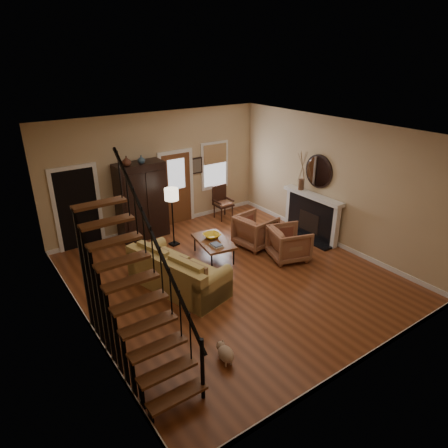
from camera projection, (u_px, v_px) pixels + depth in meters
room at (175, 197)px, 9.69m from camera, size 7.00×7.33×3.30m
staircase at (133, 276)px, 6.11m from camera, size 0.94×2.80×3.20m
fireplace at (313, 211)px, 10.90m from camera, size 0.33×1.95×2.30m
armoire at (142, 201)px, 10.76m from camera, size 1.30×0.60×2.10m
vase_a at (126, 161)px, 10.04m from camera, size 0.24×0.24×0.25m
vase_b at (141, 159)px, 10.25m from camera, size 0.20×0.20×0.21m
sofa at (178, 271)px, 8.60m from camera, size 1.53×2.43×0.84m
coffee_table at (214, 249)px, 9.94m from camera, size 0.91×1.34×0.47m
bowl at (212, 236)px, 9.96m from camera, size 0.42×0.42×0.10m
books at (216, 245)px, 9.54m from camera, size 0.23×0.31×0.06m
armchair_left at (289, 243)px, 9.83m from camera, size 1.13×1.11×0.82m
armchair_right at (256, 231)px, 10.49m from camera, size 1.04×1.02×0.85m
floor_lamp at (173, 217)px, 10.38m from camera, size 0.41×0.41×1.57m
side_chair at (223, 203)px, 12.17m from camera, size 0.54×0.54×1.02m
dog at (226, 355)px, 6.60m from camera, size 0.29×0.44×0.30m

